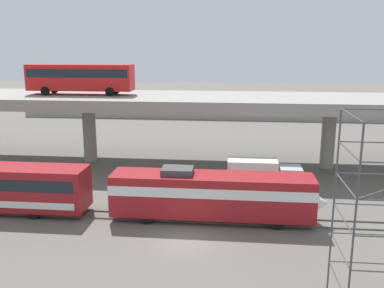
{
  "coord_description": "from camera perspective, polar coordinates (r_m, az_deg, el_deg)",
  "views": [
    {
      "loc": [
        3.35,
        -27.17,
        13.39
      ],
      "look_at": [
        -1.43,
        18.95,
        2.58
      ],
      "focal_mm": 39.79,
      "sensor_mm": 36.0,
      "label": 1
    }
  ],
  "objects": [
    {
      "name": "parked_car_3",
      "position": [
        85.52,
        13.2,
        5.49
      ],
      "size": [
        4.08,
        2.0,
        1.5
      ],
      "color": "#515459",
      "rests_on": "pier_parking_lot"
    },
    {
      "name": "train_locomotive",
      "position": [
        33.13,
        4.0,
        -6.66
      ],
      "size": [
        16.65,
        3.04,
        4.18
      ],
      "color": "maroon",
      "rests_on": "ground_plane"
    },
    {
      "name": "parked_car_4",
      "position": [
        90.59,
        -15.28,
        5.78
      ],
      "size": [
        4.28,
        1.82,
        1.5
      ],
      "color": "navy",
      "rests_on": "pier_parking_lot"
    },
    {
      "name": "parked_car_2",
      "position": [
        85.12,
        -0.05,
        5.8
      ],
      "size": [
        4.23,
        1.96,
        1.5
      ],
      "color": "navy",
      "rests_on": "pier_parking_lot"
    },
    {
      "name": "transit_bus_on_overpass",
      "position": [
        50.36,
        -14.72,
        8.75
      ],
      "size": [
        12.0,
        2.68,
        3.4
      ],
      "color": "red",
      "rests_on": "highway_overpass"
    },
    {
      "name": "highway_overpass",
      "position": [
        47.71,
        1.85,
        5.51
      ],
      "size": [
        96.0,
        11.09,
        7.87
      ],
      "color": "gray",
      "rests_on": "ground_plane"
    },
    {
      "name": "rail_strip_far",
      "position": [
        34.72,
        -0.07,
        -9.45
      ],
      "size": [
        110.0,
        0.12,
        0.12
      ],
      "primitive_type": "cube",
      "color": "#59544C",
      "rests_on": "ground_plane"
    },
    {
      "name": "pier_parking_lot",
      "position": [
        83.19,
        3.56,
        4.45
      ],
      "size": [
        73.36,
        11.02,
        1.78
      ],
      "primitive_type": "cube",
      "color": "gray",
      "rests_on": "ground_plane"
    },
    {
      "name": "parked_car_5",
      "position": [
        80.68,
        10.57,
        5.18
      ],
      "size": [
        4.53,
        1.89,
        1.5
      ],
      "color": "#B7B7BC",
      "rests_on": "pier_parking_lot"
    },
    {
      "name": "ground_plane",
      "position": [
        30.48,
        -1.02,
        -12.94
      ],
      "size": [
        260.0,
        260.0,
        0.0
      ],
      "primitive_type": "plane",
      "color": "#605B54"
    },
    {
      "name": "service_truck_west",
      "position": [
        40.23,
        9.32,
        -4.05
      ],
      "size": [
        6.8,
        2.46,
        3.04
      ],
      "color": "#B7B7BC",
      "rests_on": "ground_plane"
    },
    {
      "name": "parked_car_6",
      "position": [
        84.76,
        -4.73,
        5.72
      ],
      "size": [
        4.0,
        1.87,
        1.5
      ],
      "rotation": [
        0.0,
        0.0,
        3.14
      ],
      "color": "navy",
      "rests_on": "pier_parking_lot"
    },
    {
      "name": "harbor_water",
      "position": [
        106.07,
        4.09,
        5.83
      ],
      "size": [
        140.0,
        36.0,
        0.01
      ],
      "primitive_type": "cube",
      "color": "#385B7A",
      "rests_on": "ground_plane"
    },
    {
      "name": "parked_car_0",
      "position": [
        85.62,
        8.84,
        5.69
      ],
      "size": [
        4.54,
        1.91,
        1.5
      ],
      "color": "maroon",
      "rests_on": "pier_parking_lot"
    },
    {
      "name": "rail_strip_near",
      "position": [
        33.41,
        -0.33,
        -10.39
      ],
      "size": [
        110.0,
        0.12,
        0.12
      ],
      "primitive_type": "cube",
      "color": "#59544C",
      "rests_on": "ground_plane"
    },
    {
      "name": "parked_car_1",
      "position": [
        83.01,
        15.96,
        5.11
      ],
      "size": [
        4.44,
        1.83,
        1.5
      ],
      "color": "silver",
      "rests_on": "pier_parking_lot"
    }
  ]
}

